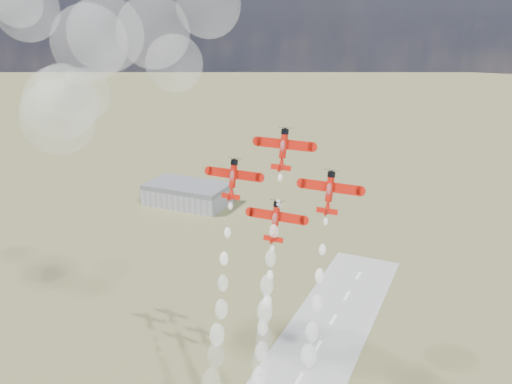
{
  "coord_description": "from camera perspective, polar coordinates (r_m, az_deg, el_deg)",
  "views": [
    {
      "loc": [
        47.57,
        -90.48,
        116.38
      ],
      "look_at": [
        -2.45,
        21.24,
        74.19
      ],
      "focal_mm": 38.0,
      "sensor_mm": 36.0,
      "label": 1
    }
  ],
  "objects": [
    {
      "name": "plane_slot",
      "position": [
        127.31,
        2.07,
        -2.98
      ],
      "size": [
        13.8,
        5.23,
        9.69
      ],
      "rotation": [
        1.32,
        0.0,
        0.0
      ],
      "color": "#BC1409",
      "rests_on": "ground"
    },
    {
      "name": "plane_lead",
      "position": [
        125.91,
        2.88,
        4.63
      ],
      "size": [
        13.8,
        5.23,
        9.69
      ],
      "rotation": [
        1.32,
        0.0,
        0.0
      ],
      "color": "#BC1409",
      "rests_on": "ground"
    },
    {
      "name": "smoke_trail_lead",
      "position": [
        134.96,
        0.69,
        -15.99
      ],
      "size": [
        5.14,
        16.52,
        52.52
      ],
      "color": "white",
      "rests_on": "plane_lead"
    },
    {
      "name": "drifted_smoke_cloud",
      "position": [
        154.6,
        -17.58,
        12.56
      ],
      "size": [
        69.13,
        36.28,
        48.91
      ],
      "color": "white",
      "rests_on": "ground"
    },
    {
      "name": "plane_left",
      "position": [
        131.04,
        -2.46,
        1.48
      ],
      "size": [
        13.8,
        5.23,
        9.69
      ],
      "rotation": [
        1.32,
        0.0,
        0.0
      ],
      "color": "#BC1409",
      "rests_on": "ground"
    },
    {
      "name": "plane_right",
      "position": [
        122.63,
        7.74,
        0.08
      ],
      "size": [
        13.8,
        5.23,
        9.69
      ],
      "rotation": [
        1.32,
        0.0,
        0.0
      ],
      "color": "#BC1409",
      "rests_on": "ground"
    },
    {
      "name": "smoke_trail_left",
      "position": [
        143.14,
        -4.37,
        -17.89
      ],
      "size": [
        5.77,
        15.74,
        53.03
      ],
      "color": "white",
      "rests_on": "plane_left"
    },
    {
      "name": "hangar",
      "position": [
        336.62,
        -7.24,
        -0.19
      ],
      "size": [
        50.0,
        28.0,
        13.0
      ],
      "color": "gray",
      "rests_on": "ground"
    }
  ]
}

